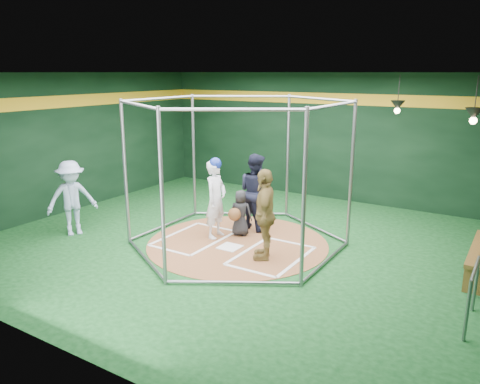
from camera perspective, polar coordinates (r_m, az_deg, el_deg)
The scene contains 14 objects.
room_shell at distance 9.45m, azimuth -0.30°, elevation 3.72°, with size 10.10×9.10×3.53m.
clay_disc at distance 9.92m, azimuth -0.31°, elevation -6.25°, with size 3.80×3.80×0.01m, color brown.
home_plate at distance 9.68m, azimuth -1.26°, elevation -6.72°, with size 0.43×0.43×0.01m, color white.
batter_box_left at distance 10.24m, azimuth -5.58°, elevation -5.59°, with size 1.17×1.77×0.01m.
batter_box_right at distance 9.27m, azimuth 3.88°, elevation -7.74°, with size 1.17×1.77×0.01m.
batting_cage at distance 9.50m, azimuth -0.32°, elevation 2.21°, with size 4.05×4.67×3.00m.
pendant_lamp_near at distance 11.80m, azimuth 18.65°, elevation 9.96°, with size 0.34×0.34×0.90m.
pendant_lamp_far at distance 9.93m, azimuth 26.63°, elevation 8.48°, with size 0.34×0.34×0.90m.
batter_figure at distance 10.04m, azimuth -2.97°, elevation -0.74°, with size 0.44×0.64×1.75m.
visitor_leopard at distance 8.89m, azimuth 3.05°, elevation -2.72°, with size 1.03×0.43×1.76m, color #AD914A.
catcher_figure at distance 10.21m, azimuth -0.02°, elevation -2.58°, with size 0.57×0.62×1.02m.
umpire at distance 10.60m, azimuth 1.91°, elevation 0.06°, with size 0.84×0.66×1.74m, color black.
bystander_blue at distance 10.88m, azimuth -19.83°, elevation -0.71°, with size 1.07×0.62×1.66m, color #A6B9DC.
steel_railing at distance 7.44m, azimuth 26.54°, elevation -10.29°, with size 0.05×1.03×0.89m.
Camera 1 is at (4.95, -7.85, 3.51)m, focal length 35.00 mm.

